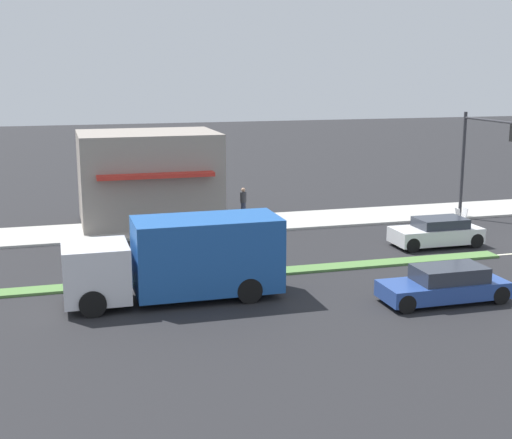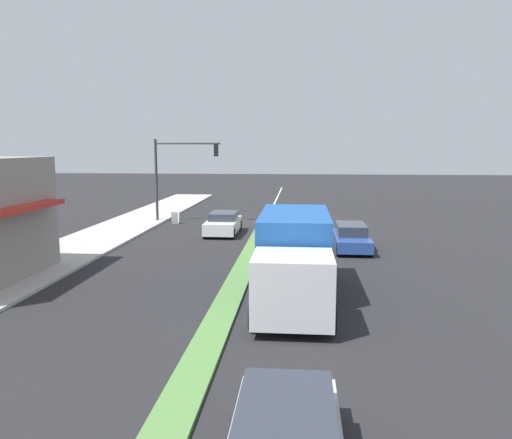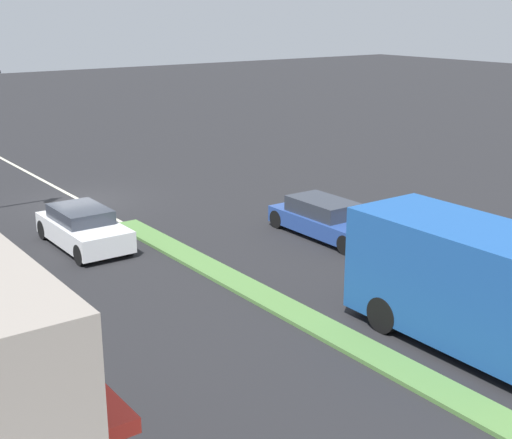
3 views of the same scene
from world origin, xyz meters
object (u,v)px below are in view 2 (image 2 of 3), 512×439
coupe_blue (351,237)px  delivery_truck (294,257)px  warning_aframe_sign (175,218)px  van_white (223,223)px  pedestrian (34,237)px  traffic_signal_main (176,166)px

coupe_blue → delivery_truck: bearing=72.2°
delivery_truck → warning_aframe_sign: bearing=-62.9°
coupe_blue → van_white: size_ratio=1.09×
pedestrian → warning_aframe_sign: pedestrian is taller
pedestrian → van_white: 10.65m
pedestrian → coupe_blue: size_ratio=0.37×
coupe_blue → van_white: 8.14m
traffic_signal_main → pedestrian: 12.57m
traffic_signal_main → van_white: size_ratio=1.38×
van_white → pedestrian: bearing=41.4°
pedestrian → warning_aframe_sign: bearing=-111.1°
traffic_signal_main → pedestrian: (4.06, 11.53, -2.93)m
delivery_truck → van_white: 13.31m
traffic_signal_main → van_white: bearing=131.2°
pedestrian → van_white: bearing=-138.6°
pedestrian → van_white: pedestrian is taller
van_white → delivery_truck: bearing=109.3°
traffic_signal_main → coupe_blue: bearing=143.3°
traffic_signal_main → van_white: (-3.92, 4.49, -3.26)m
delivery_truck → coupe_blue: size_ratio=1.70×
warning_aframe_sign → delivery_truck: bearing=117.1°
traffic_signal_main → coupe_blue: traffic_signal_main is taller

